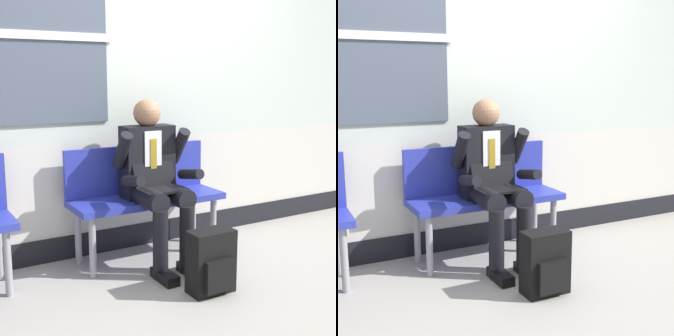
# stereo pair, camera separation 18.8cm
# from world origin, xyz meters

# --- Properties ---
(ground_plane) EXTENTS (18.00, 18.00, 0.00)m
(ground_plane) POSITION_xyz_m (0.00, 0.00, 0.00)
(ground_plane) COLOR #9E9991
(station_wall) EXTENTS (5.49, 0.16, 2.94)m
(station_wall) POSITION_xyz_m (-0.02, 0.56, 1.46)
(station_wall) COLOR beige
(station_wall) RESTS_ON ground
(bench_with_person) EXTENTS (1.20, 0.42, 0.88)m
(bench_with_person) POSITION_xyz_m (-0.13, 0.28, 0.53)
(bench_with_person) COLOR #28339E
(bench_with_person) RESTS_ON ground
(person_seated) EXTENTS (0.57, 0.70, 1.25)m
(person_seated) POSITION_xyz_m (-0.13, 0.08, 0.67)
(person_seated) COLOR black
(person_seated) RESTS_ON ground
(backpack) EXTENTS (0.31, 0.21, 0.43)m
(backpack) POSITION_xyz_m (-0.06, -0.56, 0.21)
(backpack) COLOR black
(backpack) RESTS_ON ground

